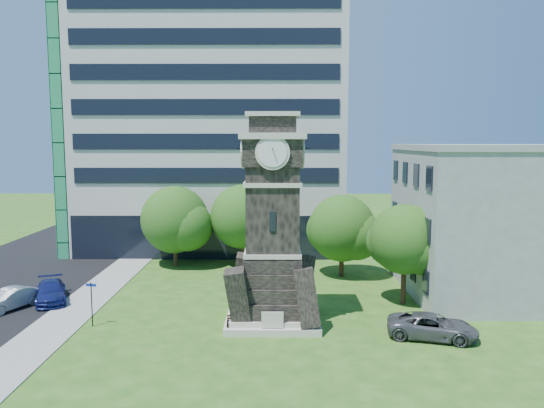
{
  "coord_description": "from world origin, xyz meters",
  "views": [
    {
      "loc": [
        3.16,
        -28.47,
        10.58
      ],
      "look_at": [
        2.92,
        7.59,
        6.34
      ],
      "focal_mm": 35.0,
      "sensor_mm": 36.0,
      "label": 1
    }
  ],
  "objects_px": {
    "clock_tower": "(273,233)",
    "street_sign": "(92,299)",
    "car_east_lot": "(432,326)",
    "park_bench": "(245,324)",
    "car_street_mid": "(10,299)",
    "car_street_north": "(51,292)"
  },
  "relations": [
    {
      "from": "car_street_north",
      "to": "street_sign",
      "type": "xyz_separation_m",
      "value": [
        4.41,
        -4.75,
        0.95
      ]
    },
    {
      "from": "car_street_north",
      "to": "car_east_lot",
      "type": "bearing_deg",
      "value": -38.22
    },
    {
      "from": "street_sign",
      "to": "car_street_north",
      "type": "bearing_deg",
      "value": 142.7
    },
    {
      "from": "car_street_north",
      "to": "park_bench",
      "type": "distance_m",
      "value": 14.47
    },
    {
      "from": "car_east_lot",
      "to": "street_sign",
      "type": "height_order",
      "value": "street_sign"
    },
    {
      "from": "clock_tower",
      "to": "street_sign",
      "type": "height_order",
      "value": "clock_tower"
    },
    {
      "from": "clock_tower",
      "to": "car_street_mid",
      "type": "height_order",
      "value": "clock_tower"
    },
    {
      "from": "clock_tower",
      "to": "street_sign",
      "type": "distance_m",
      "value": 11.06
    },
    {
      "from": "car_street_north",
      "to": "street_sign",
      "type": "height_order",
      "value": "street_sign"
    },
    {
      "from": "park_bench",
      "to": "street_sign",
      "type": "height_order",
      "value": "street_sign"
    },
    {
      "from": "car_east_lot",
      "to": "park_bench",
      "type": "distance_m",
      "value": 10.22
    },
    {
      "from": "car_street_north",
      "to": "park_bench",
      "type": "height_order",
      "value": "car_street_north"
    },
    {
      "from": "clock_tower",
      "to": "street_sign",
      "type": "relative_size",
      "value": 4.71
    },
    {
      "from": "car_street_mid",
      "to": "car_east_lot",
      "type": "height_order",
      "value": "car_east_lot"
    },
    {
      "from": "car_east_lot",
      "to": "park_bench",
      "type": "relative_size",
      "value": 2.4
    },
    {
      "from": "park_bench",
      "to": "street_sign",
      "type": "relative_size",
      "value": 0.77
    },
    {
      "from": "car_street_mid",
      "to": "car_east_lot",
      "type": "xyz_separation_m",
      "value": [
        25.37,
        -4.83,
        0.01
      ]
    },
    {
      "from": "car_east_lot",
      "to": "street_sign",
      "type": "relative_size",
      "value": 1.84
    },
    {
      "from": "car_street_mid",
      "to": "park_bench",
      "type": "relative_size",
      "value": 2.01
    },
    {
      "from": "clock_tower",
      "to": "car_street_north",
      "type": "relative_size",
      "value": 2.65
    },
    {
      "from": "clock_tower",
      "to": "street_sign",
      "type": "xyz_separation_m",
      "value": [
        -10.39,
        -1.02,
        -3.66
      ]
    },
    {
      "from": "car_street_mid",
      "to": "car_street_north",
      "type": "distance_m",
      "value": 2.53
    }
  ]
}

